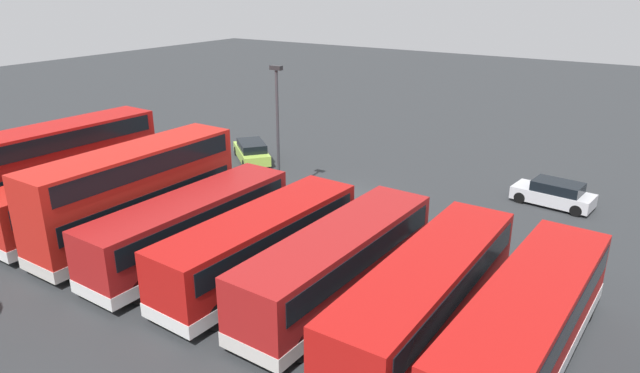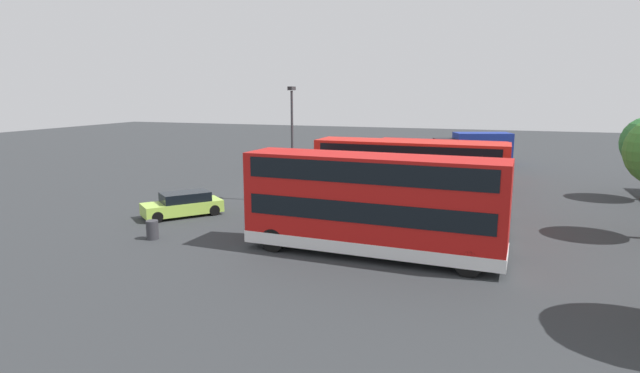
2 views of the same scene
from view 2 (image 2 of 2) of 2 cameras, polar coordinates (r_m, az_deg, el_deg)
ground_plane at (r=38.18m, az=-4.37°, el=-0.48°), size 140.00×140.00×0.00m
bus_single_deck_near_end at (r=47.55m, az=13.35°, el=3.43°), size 3.15×11.46×2.95m
bus_single_deck_second at (r=44.17m, az=12.86°, el=2.92°), size 2.72×11.41×2.95m
bus_single_deck_third at (r=40.48m, az=11.80°, el=2.28°), size 3.00×10.77×2.95m
bus_single_deck_fourth at (r=36.93m, az=11.62°, el=1.51°), size 3.11×10.50×2.95m
bus_single_deck_fifth at (r=33.20m, az=11.14°, el=0.53°), size 2.91×10.63×2.95m
bus_double_decker_sixth at (r=29.49m, az=9.94°, el=0.95°), size 2.74×10.79×4.55m
bus_single_deck_seventh at (r=26.43m, az=8.91°, el=-1.95°), size 2.77×10.67×2.95m
bus_double_decker_far_end at (r=22.73m, az=5.80°, el=-1.79°), size 3.15×11.71×4.55m
box_truck_blue at (r=54.13m, az=16.79°, el=4.19°), size 4.90×7.90×3.20m
car_hatchback_silver at (r=49.50m, az=-4.97°, el=2.87°), size 4.44×2.27×1.43m
car_small_green at (r=31.33m, az=-15.03°, el=-1.95°), size 4.65×4.28×1.43m
lamp_post_tall at (r=33.72m, az=-3.13°, el=5.76°), size 0.70×0.30×7.61m
waste_bin_yellow at (r=26.97m, az=-18.21°, el=-4.62°), size 0.60×0.60×0.95m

